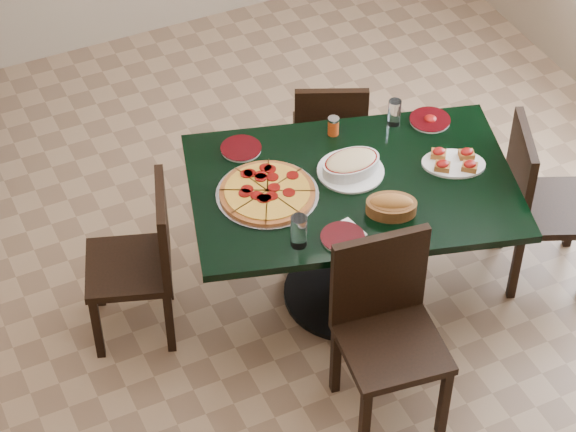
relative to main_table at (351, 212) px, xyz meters
name	(u,v)px	position (x,y,z in m)	size (l,w,h in m)	color
floor	(287,329)	(-0.37, -0.08, -0.57)	(5.50, 5.50, 0.00)	#8F7052
main_table	(351,212)	(0.00, 0.00, 0.00)	(1.70, 1.33, 0.75)	black
chair_far	(329,135)	(0.24, 0.70, -0.13)	(0.49, 0.49, 0.80)	black
chair_near	(386,321)	(-0.16, -0.63, -0.05)	(0.48, 0.48, 0.93)	black
chair_right	(537,197)	(0.90, -0.23, -0.06)	(0.55, 0.55, 0.90)	black
chair_left	(144,256)	(-0.96, 0.23, -0.09)	(0.51, 0.51, 0.85)	black
pepperoni_pizza	(267,193)	(-0.39, 0.09, 0.20)	(0.47, 0.47, 0.04)	#B4B4BC
lasagna_casserole	(351,165)	(0.03, 0.07, 0.23)	(0.31, 0.31, 0.09)	silver
bread_basket	(391,205)	(0.06, -0.25, 0.22)	(0.28, 0.24, 0.10)	brown
bruschetta_platter	(454,161)	(0.49, -0.09, 0.21)	(0.36, 0.32, 0.05)	silver
side_plate_near	(343,237)	(-0.21, -0.31, 0.19)	(0.20, 0.20, 0.02)	silver
side_plate_far_r	(430,120)	(0.56, 0.25, 0.19)	(0.20, 0.20, 0.03)	silver
side_plate_far_l	(241,149)	(-0.37, 0.44, 0.19)	(0.20, 0.20, 0.02)	silver
napkin_setting	(346,232)	(-0.18, -0.28, 0.18)	(0.16, 0.16, 0.01)	white
water_glass_a	(394,112)	(0.39, 0.31, 0.25)	(0.06, 0.06, 0.14)	white
water_glass_b	(299,231)	(-0.40, -0.26, 0.26)	(0.07, 0.07, 0.16)	white
pepper_shaker	(333,126)	(0.08, 0.36, 0.23)	(0.06, 0.06, 0.10)	#C73F15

